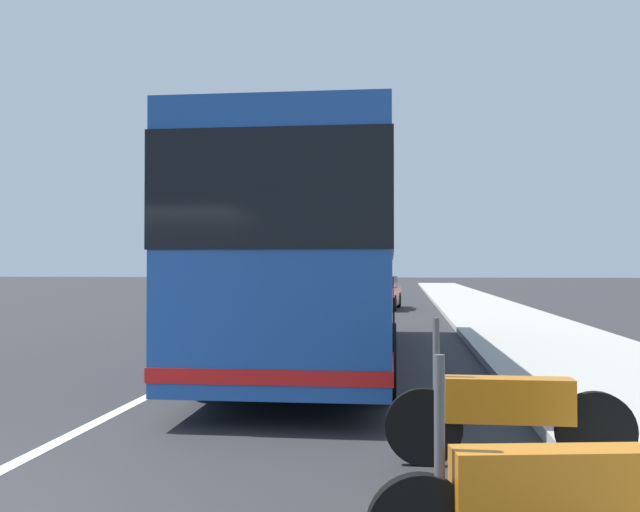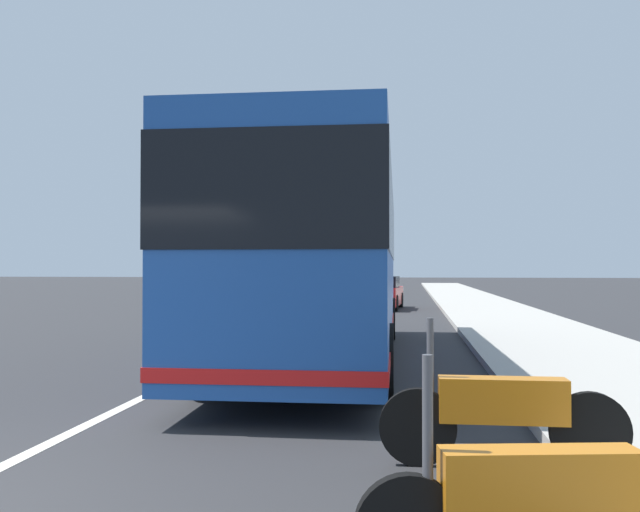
# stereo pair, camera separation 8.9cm
# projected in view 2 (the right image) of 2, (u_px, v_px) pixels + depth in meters

# --- Properties ---
(sidewalk_curb) EXTENTS (110.00, 3.60, 0.14)m
(sidewalk_curb) POSITION_uv_depth(u_px,v_px,m) (564.00, 350.00, 13.55)
(sidewalk_curb) COLOR #B2ADA3
(sidewalk_curb) RESTS_ON ground
(lane_divider_line) EXTENTS (110.00, 0.16, 0.01)m
(lane_divider_line) POSITION_uv_depth(u_px,v_px,m) (243.00, 348.00, 14.41)
(lane_divider_line) COLOR silver
(lane_divider_line) RESTS_ON ground
(coach_bus) EXTENTS (11.51, 2.80, 3.54)m
(coach_bus) POSITION_uv_depth(u_px,v_px,m) (323.00, 250.00, 12.64)
(coach_bus) COLOR #1E4C9E
(coach_bus) RESTS_ON ground
(motorcycle_far_end) EXTENTS (0.43, 2.05, 1.25)m
(motorcycle_far_end) POSITION_uv_depth(u_px,v_px,m) (538.00, 497.00, 3.75)
(motorcycle_far_end) COLOR black
(motorcycle_far_end) RESTS_ON ground
(motorcycle_angled) EXTENTS (0.25, 2.12, 1.29)m
(motorcycle_angled) POSITION_uv_depth(u_px,v_px,m) (502.00, 412.00, 5.82)
(motorcycle_angled) COLOR black
(motorcycle_angled) RESTS_ON ground
(car_ahead_same_lane) EXTENTS (4.13, 2.06, 1.35)m
(car_ahead_same_lane) POSITION_uv_depth(u_px,v_px,m) (378.00, 293.00, 27.95)
(car_ahead_same_lane) COLOR red
(car_ahead_same_lane) RESTS_ON ground
(car_far_distant) EXTENTS (3.92, 1.86, 1.46)m
(car_far_distant) POSITION_uv_depth(u_px,v_px,m) (295.00, 287.00, 35.29)
(car_far_distant) COLOR red
(car_far_distant) RESTS_ON ground
(car_behind_bus) EXTENTS (4.01, 2.02, 1.56)m
(car_behind_bus) POSITION_uv_depth(u_px,v_px,m) (330.00, 282.00, 45.47)
(car_behind_bus) COLOR black
(car_behind_bus) RESTS_ON ground
(car_side_street) EXTENTS (4.68, 1.86, 1.47)m
(car_side_street) POSITION_uv_depth(u_px,v_px,m) (344.00, 280.00, 56.09)
(car_side_street) COLOR gold
(car_side_street) RESTS_ON ground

